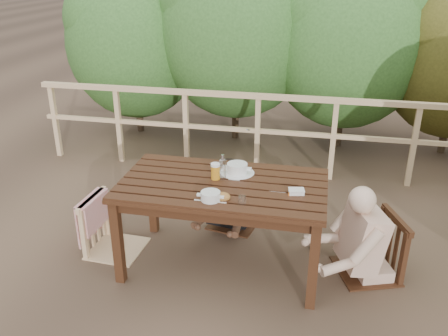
% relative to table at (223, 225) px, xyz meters
% --- Properties ---
extents(ground, '(60.00, 60.00, 0.00)m').
position_rel_table_xyz_m(ground, '(0.00, 0.00, -0.39)').
color(ground, brown).
rests_on(ground, ground).
extents(table, '(1.68, 0.94, 0.78)m').
position_rel_table_xyz_m(table, '(0.00, 0.00, 0.00)').
color(table, '#311A0E').
rests_on(table, ground).
extents(chair_left, '(0.51, 0.51, 0.97)m').
position_rel_table_xyz_m(chair_left, '(-1.00, 0.02, 0.09)').
color(chair_left, tan).
rests_on(chair_left, ground).
extents(chair_far, '(0.53, 0.53, 0.91)m').
position_rel_table_xyz_m(chair_far, '(-0.04, 0.70, 0.07)').
color(chair_far, '#311A0E').
rests_on(chair_far, ground).
extents(chair_right, '(0.63, 0.63, 0.99)m').
position_rel_table_xyz_m(chair_right, '(1.22, 0.14, 0.11)').
color(chair_right, '#311A0E').
rests_on(chair_right, ground).
extents(woman, '(0.56, 0.64, 1.15)m').
position_rel_table_xyz_m(woman, '(-0.04, 0.72, 0.19)').
color(woman, black).
rests_on(woman, ground).
extents(diner_right, '(0.81, 0.74, 1.35)m').
position_rel_table_xyz_m(diner_right, '(1.25, 0.14, 0.29)').
color(diner_right, '#DAAE95').
rests_on(diner_right, ground).
extents(railing, '(5.60, 0.10, 1.01)m').
position_rel_table_xyz_m(railing, '(0.00, 2.00, 0.12)').
color(railing, tan).
rests_on(railing, ground).
extents(hedge_row, '(6.60, 1.60, 3.80)m').
position_rel_table_xyz_m(hedge_row, '(0.40, 3.20, 1.51)').
color(hedge_row, '#325C25').
rests_on(hedge_row, ground).
extents(soup_near, '(0.25, 0.25, 0.08)m').
position_rel_table_xyz_m(soup_near, '(-0.03, -0.32, 0.43)').
color(soup_near, silver).
rests_on(soup_near, table).
extents(soup_far, '(0.29, 0.29, 0.10)m').
position_rel_table_xyz_m(soup_far, '(0.08, 0.22, 0.44)').
color(soup_far, white).
rests_on(soup_far, table).
extents(bread_roll, '(0.12, 0.09, 0.07)m').
position_rel_table_xyz_m(bread_roll, '(0.06, -0.28, 0.42)').
color(bread_roll, '#A76F39').
rests_on(bread_roll, table).
extents(beer_glass, '(0.08, 0.08, 0.15)m').
position_rel_table_xyz_m(beer_glass, '(-0.07, 0.06, 0.46)').
color(beer_glass, gold).
rests_on(beer_glass, table).
extents(bottle, '(0.06, 0.06, 0.23)m').
position_rel_table_xyz_m(bottle, '(-0.02, 0.07, 0.50)').
color(bottle, silver).
rests_on(bottle, table).
extents(tumbler, '(0.06, 0.06, 0.07)m').
position_rel_table_xyz_m(tumbler, '(0.21, -0.31, 0.42)').
color(tumbler, silver).
rests_on(tumbler, table).
extents(butter_tub, '(0.14, 0.11, 0.05)m').
position_rel_table_xyz_m(butter_tub, '(0.60, -0.08, 0.41)').
color(butter_tub, white).
rests_on(butter_tub, table).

